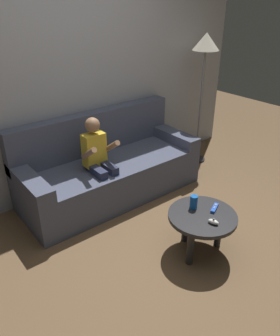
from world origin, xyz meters
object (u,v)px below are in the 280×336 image
object	(u,v)px
nunchuk_white	(213,222)
floor_lamp	(205,52)
couch	(108,169)
soda_can	(194,202)
game_remote_blue_near_edge	(215,208)
person_seated_on_couch	(99,159)
coffee_table	(201,220)

from	to	relation	value
nunchuk_white	floor_lamp	world-z (taller)	floor_lamp
couch	floor_lamp	size ratio (longest dim) A/B	1.22
soda_can	game_remote_blue_near_edge	bearing A→B (deg)	-44.41
couch	game_remote_blue_near_edge	distance (m)	1.36
person_seated_on_couch	soda_can	size ratio (longest dim) A/B	8.09
person_seated_on_couch	coffee_table	distance (m)	1.20
nunchuk_white	soda_can	size ratio (longest dim) A/B	0.81
nunchuk_white	floor_lamp	xyz separation A→B (m)	(1.38, 1.44, 1.02)
couch	person_seated_on_couch	xyz separation A→B (m)	(-0.22, -0.18, 0.26)
couch	person_seated_on_couch	world-z (taller)	person_seated_on_couch
person_seated_on_couch	floor_lamp	size ratio (longest dim) A/B	0.59
floor_lamp	coffee_table	bearing A→B (deg)	-136.42
person_seated_on_couch	game_remote_blue_near_edge	xyz separation A→B (m)	(0.43, -1.16, -0.16)
floor_lamp	soda_can	bearing A→B (deg)	-138.76
person_seated_on_couch	floor_lamp	xyz separation A→B (m)	(1.65, 0.15, 0.87)
couch	person_seated_on_couch	bearing A→B (deg)	-140.14
couch	nunchuk_white	world-z (taller)	couch
nunchuk_white	couch	bearing A→B (deg)	91.74
coffee_table	floor_lamp	size ratio (longest dim) A/B	0.35
person_seated_on_couch	coffee_table	world-z (taller)	person_seated_on_couch
coffee_table	nunchuk_white	distance (m)	0.17
nunchuk_white	soda_can	bearing A→B (deg)	81.25
coffee_table	soda_can	distance (m)	0.17
floor_lamp	person_seated_on_couch	bearing A→B (deg)	-174.91
game_remote_blue_near_edge	floor_lamp	xyz separation A→B (m)	(1.22, 1.31, 1.03)
coffee_table	game_remote_blue_near_edge	bearing A→B (deg)	-7.28
nunchuk_white	floor_lamp	bearing A→B (deg)	46.04
coffee_table	floor_lamp	distance (m)	2.17
couch	game_remote_blue_near_edge	size ratio (longest dim) A/B	14.19
coffee_table	nunchuk_white	size ratio (longest dim) A/B	5.94
game_remote_blue_near_edge	nunchuk_white	xyz separation A→B (m)	(-0.17, -0.13, 0.01)
couch	nunchuk_white	size ratio (longest dim) A/B	20.38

